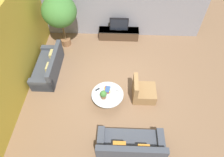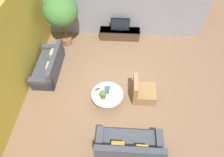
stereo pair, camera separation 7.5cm
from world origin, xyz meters
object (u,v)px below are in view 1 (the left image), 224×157
object	(u,v)px
couch_near_entry	(130,146)
media_console	(119,34)
television	(119,24)
potted_palm_tall	(59,12)
armchair_wicker	(143,92)
potted_plant_tabletop	(103,94)
couch_by_wall	(49,67)
coffee_table	(108,96)

from	to	relation	value
couch_near_entry	media_console	bearing A→B (deg)	-85.27
television	potted_palm_tall	xyz separation A→B (m)	(-2.33, -0.53, 0.87)
armchair_wicker	potted_plant_tabletop	xyz separation A→B (m)	(-1.34, -0.37, 0.30)
couch_by_wall	armchair_wicker	distance (m)	3.71
television	armchair_wicker	distance (m)	3.39
couch_near_entry	armchair_wicker	size ratio (longest dim) A/B	2.22
television	coffee_table	xyz separation A→B (m)	(-0.32, -3.47, -0.46)
media_console	couch_near_entry	world-z (taller)	couch_near_entry
media_console	couch_near_entry	size ratio (longest dim) A/B	0.94
couch_by_wall	couch_near_entry	world-z (taller)	same
media_console	television	size ratio (longest dim) A/B	2.21
media_console	couch_by_wall	xyz separation A→B (m)	(-2.67, -2.21, 0.05)
couch_by_wall	potted_plant_tabletop	world-z (taller)	couch_by_wall
coffee_table	couch_near_entry	xyz separation A→B (m)	(0.75, -1.71, 0.00)
media_console	armchair_wicker	size ratio (longest dim) A/B	2.10
television	armchair_wicker	size ratio (longest dim) A/B	0.95
television	potted_plant_tabletop	world-z (taller)	television
coffee_table	couch_near_entry	distance (m)	1.86
coffee_table	potted_plant_tabletop	size ratio (longest dim) A/B	3.41
television	potted_palm_tall	bearing A→B (deg)	-167.20
television	potted_palm_tall	world-z (taller)	potted_palm_tall
potted_palm_tall	potted_plant_tabletop	bearing A→B (deg)	-58.60
couch_near_entry	armchair_wicker	distance (m)	2.00
media_console	coffee_table	distance (m)	3.49
television	couch_by_wall	bearing A→B (deg)	-140.40
television	couch_by_wall	distance (m)	3.49
potted_plant_tabletop	couch_near_entry	bearing A→B (deg)	-60.87
television	armchair_wicker	xyz separation A→B (m)	(0.89, -3.24, -0.47)
couch_by_wall	couch_near_entry	size ratio (longest dim) A/B	1.02
potted_plant_tabletop	potted_palm_tall	bearing A→B (deg)	121.40
media_console	television	bearing A→B (deg)	-90.00
couch_by_wall	potted_palm_tall	distance (m)	2.17
coffee_table	potted_palm_tall	distance (m)	3.80
armchair_wicker	potted_palm_tall	bearing A→B (deg)	49.93
coffee_table	potted_palm_tall	world-z (taller)	potted_palm_tall
media_console	potted_palm_tall	size ratio (longest dim) A/B	0.80
coffee_table	television	bearing A→B (deg)	84.71
couch_near_entry	potted_plant_tabletop	bearing A→B (deg)	-60.87
armchair_wicker	potted_palm_tall	distance (m)	4.42
couch_by_wall	armchair_wicker	xyz separation A→B (m)	(3.56, -1.03, -0.01)
television	potted_plant_tabletop	bearing A→B (deg)	-97.05
television	potted_palm_tall	distance (m)	2.54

